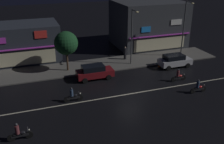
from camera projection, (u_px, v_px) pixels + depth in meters
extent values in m
plane|color=black|center=(130.00, 94.00, 26.72)|extent=(140.00, 140.00, 0.00)
cube|color=beige|center=(130.00, 94.00, 26.72)|extent=(30.74, 0.16, 0.01)
cube|color=#5B5954|center=(104.00, 65.00, 34.33)|extent=(32.35, 4.95, 0.14)
cube|color=#2D333D|center=(24.00, 42.00, 35.29)|extent=(9.28, 6.21, 5.11)
cube|color=#D83FD8|center=(25.00, 49.00, 32.47)|extent=(8.81, 0.24, 0.12)
cube|color=red|center=(41.00, 35.00, 32.53)|extent=(1.55, 0.08, 0.96)
cube|color=#D83FD8|center=(1.00, 41.00, 31.23)|extent=(1.07, 0.08, 0.74)
cube|color=beige|center=(26.00, 58.00, 33.03)|extent=(7.42, 0.06, 1.80)
cube|color=#383A3F|center=(148.00, 23.00, 41.81)|extent=(10.63, 8.44, 7.12)
cube|color=#D83FD8|center=(161.00, 36.00, 38.40)|extent=(10.10, 0.24, 0.12)
cube|color=white|center=(176.00, 22.00, 38.52)|extent=(1.86, 0.08, 0.82)
cube|color=#268CF2|center=(146.00, 30.00, 37.27)|extent=(1.47, 0.08, 0.82)
cube|color=beige|center=(160.00, 44.00, 38.96)|extent=(8.50, 0.06, 1.80)
cylinder|color=#47494C|center=(132.00, 37.00, 33.15)|extent=(0.16, 0.16, 7.24)
cube|color=#47494C|center=(135.00, 11.00, 31.18)|extent=(0.10, 1.40, 0.10)
ellipsoid|color=#F9E099|center=(137.00, 12.00, 30.60)|extent=(0.44, 0.32, 0.20)
cylinder|color=#47494C|center=(183.00, 29.00, 36.02)|extent=(0.16, 0.16, 7.81)
cube|color=#47494C|center=(190.00, 2.00, 33.93)|extent=(0.10, 1.40, 0.10)
ellipsoid|color=#F9E099|center=(193.00, 3.00, 33.36)|extent=(0.44, 0.32, 0.20)
cylinder|color=#232328|center=(125.00, 54.00, 35.83)|extent=(0.37, 0.37, 1.60)
sphere|color=tan|center=(125.00, 47.00, 35.48)|extent=(0.22, 0.22, 0.22)
cylinder|color=#473323|center=(67.00, 61.00, 31.91)|extent=(0.24, 0.24, 2.38)
sphere|color=#194723|center=(66.00, 43.00, 31.00)|extent=(2.88, 2.88, 2.88)
cube|color=silver|center=(175.00, 62.00, 33.61)|extent=(4.30, 1.78, 0.76)
cube|color=black|center=(174.00, 57.00, 33.28)|extent=(2.58, 1.57, 0.60)
cube|color=#F9F2CC|center=(186.00, 58.00, 34.74)|extent=(0.08, 0.20, 0.12)
cube|color=#F9F2CC|center=(191.00, 61.00, 33.69)|extent=(0.08, 0.20, 0.12)
cylinder|color=black|center=(180.00, 61.00, 34.96)|extent=(0.62, 0.20, 0.62)
cylinder|color=black|center=(188.00, 65.00, 33.41)|extent=(0.62, 0.20, 0.62)
cylinder|color=black|center=(162.00, 63.00, 34.10)|extent=(0.62, 0.20, 0.62)
cylinder|color=black|center=(169.00, 68.00, 32.55)|extent=(0.62, 0.20, 0.62)
cube|color=maroon|center=(95.00, 73.00, 30.09)|extent=(4.30, 1.78, 0.76)
cube|color=black|center=(93.00, 68.00, 29.76)|extent=(2.58, 1.57, 0.60)
cube|color=#F9F2CC|center=(110.00, 68.00, 31.22)|extent=(0.08, 0.20, 0.12)
cube|color=#F9F2CC|center=(114.00, 72.00, 30.17)|extent=(0.08, 0.20, 0.12)
cylinder|color=black|center=(104.00, 72.00, 31.45)|extent=(0.62, 0.20, 0.62)
cylinder|color=black|center=(109.00, 77.00, 29.90)|extent=(0.62, 0.20, 0.62)
cylinder|color=black|center=(82.00, 75.00, 30.58)|extent=(0.62, 0.20, 0.62)
cylinder|color=black|center=(85.00, 81.00, 29.03)|extent=(0.62, 0.20, 0.62)
cylinder|color=black|center=(80.00, 97.00, 25.40)|extent=(0.60, 0.08, 0.60)
cylinder|color=black|center=(67.00, 100.00, 25.00)|extent=(0.60, 0.10, 0.60)
cube|color=black|center=(73.00, 98.00, 25.16)|extent=(1.30, 0.14, 0.20)
ellipsoid|color=black|center=(75.00, 95.00, 25.13)|extent=(0.44, 0.26, 0.24)
cube|color=black|center=(71.00, 97.00, 25.04)|extent=(0.56, 0.22, 0.10)
cylinder|color=slate|center=(79.00, 93.00, 25.17)|extent=(0.03, 0.60, 0.03)
sphere|color=white|center=(80.00, 93.00, 25.23)|extent=(0.14, 0.14, 0.14)
cylinder|color=#334766|center=(72.00, 93.00, 24.90)|extent=(0.32, 0.32, 0.70)
sphere|color=#333338|center=(71.00, 89.00, 24.72)|extent=(0.22, 0.22, 0.22)
cylinder|color=black|center=(203.00, 89.00, 27.11)|extent=(0.60, 0.08, 0.60)
cylinder|color=black|center=(193.00, 91.00, 26.72)|extent=(0.60, 0.10, 0.60)
cube|color=black|center=(198.00, 89.00, 26.88)|extent=(1.30, 0.14, 0.20)
ellipsoid|color=red|center=(200.00, 87.00, 26.85)|extent=(0.44, 0.26, 0.24)
cube|color=black|center=(197.00, 88.00, 26.76)|extent=(0.56, 0.22, 0.10)
cylinder|color=slate|center=(204.00, 84.00, 26.88)|extent=(0.03, 0.60, 0.03)
sphere|color=white|center=(204.00, 85.00, 26.95)|extent=(0.14, 0.14, 0.14)
cylinder|color=#334766|center=(198.00, 85.00, 26.62)|extent=(0.32, 0.32, 0.70)
sphere|color=#333338|center=(198.00, 81.00, 26.44)|extent=(0.22, 0.22, 0.22)
cylinder|color=black|center=(29.00, 135.00, 19.85)|extent=(0.60, 0.08, 0.60)
cylinder|color=black|center=(11.00, 138.00, 19.45)|extent=(0.60, 0.10, 0.60)
cube|color=black|center=(20.00, 135.00, 19.61)|extent=(1.30, 0.14, 0.20)
ellipsoid|color=black|center=(23.00, 132.00, 19.58)|extent=(0.44, 0.26, 0.24)
cube|color=black|center=(17.00, 134.00, 19.49)|extent=(0.56, 0.22, 0.10)
cylinder|color=slate|center=(28.00, 129.00, 19.62)|extent=(0.03, 0.60, 0.03)
sphere|color=white|center=(29.00, 130.00, 19.68)|extent=(0.14, 0.14, 0.14)
cylinder|color=brown|center=(17.00, 130.00, 19.35)|extent=(0.32, 0.32, 0.70)
sphere|color=#333338|center=(16.00, 125.00, 19.17)|extent=(0.22, 0.22, 0.22)
cylinder|color=black|center=(183.00, 78.00, 29.78)|extent=(0.60, 0.08, 0.60)
cylinder|color=black|center=(174.00, 79.00, 29.38)|extent=(0.60, 0.10, 0.60)
cube|color=black|center=(179.00, 78.00, 29.54)|extent=(1.30, 0.14, 0.20)
ellipsoid|color=red|center=(180.00, 76.00, 29.52)|extent=(0.44, 0.26, 0.24)
cube|color=black|center=(177.00, 77.00, 29.42)|extent=(0.56, 0.22, 0.10)
cylinder|color=slate|center=(184.00, 74.00, 29.55)|extent=(0.03, 0.60, 0.03)
sphere|color=white|center=(184.00, 74.00, 29.62)|extent=(0.14, 0.14, 0.14)
cylinder|color=brown|center=(178.00, 74.00, 29.28)|extent=(0.32, 0.32, 0.70)
sphere|color=#333338|center=(178.00, 70.00, 29.11)|extent=(0.22, 0.22, 0.22)
cone|color=orange|center=(159.00, 65.00, 33.68)|extent=(0.36, 0.36, 0.55)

